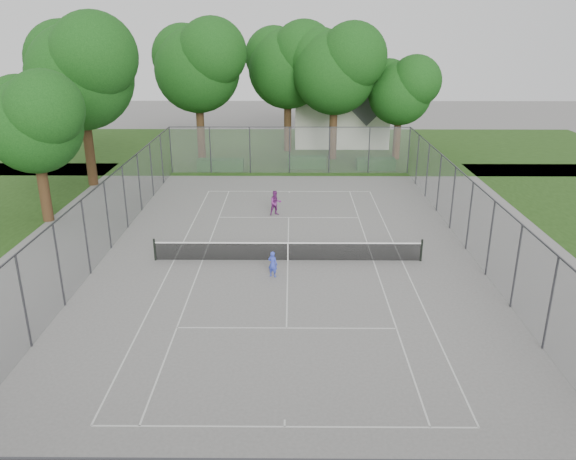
{
  "coord_description": "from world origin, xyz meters",
  "views": [
    {
      "loc": [
        0.19,
        -24.84,
        10.69
      ],
      "look_at": [
        0.0,
        1.0,
        1.2
      ],
      "focal_mm": 35.0,
      "sensor_mm": 36.0,
      "label": 1
    }
  ],
  "objects_px": {
    "tennis_net": "(288,251)",
    "girl_player": "(273,264)",
    "house": "(341,98)",
    "woman_player": "(276,203)"
  },
  "relations": [
    {
      "from": "tennis_net",
      "to": "house",
      "type": "xyz_separation_m",
      "value": [
        4.72,
        28.61,
        3.74
      ]
    },
    {
      "from": "tennis_net",
      "to": "girl_player",
      "type": "relative_size",
      "value": 10.67
    },
    {
      "from": "house",
      "to": "woman_player",
      "type": "relative_size",
      "value": 7.09
    },
    {
      "from": "tennis_net",
      "to": "girl_player",
      "type": "height_order",
      "value": "girl_player"
    },
    {
      "from": "tennis_net",
      "to": "house",
      "type": "distance_m",
      "value": 29.23
    },
    {
      "from": "woman_player",
      "to": "tennis_net",
      "type": "bearing_deg",
      "value": -104.34
    },
    {
      "from": "house",
      "to": "girl_player",
      "type": "height_order",
      "value": "house"
    },
    {
      "from": "house",
      "to": "woman_player",
      "type": "height_order",
      "value": "house"
    },
    {
      "from": "girl_player",
      "to": "woman_player",
      "type": "height_order",
      "value": "woman_player"
    },
    {
      "from": "house",
      "to": "girl_player",
      "type": "xyz_separation_m",
      "value": [
        -5.38,
        -30.41,
        -3.64
      ]
    }
  ]
}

